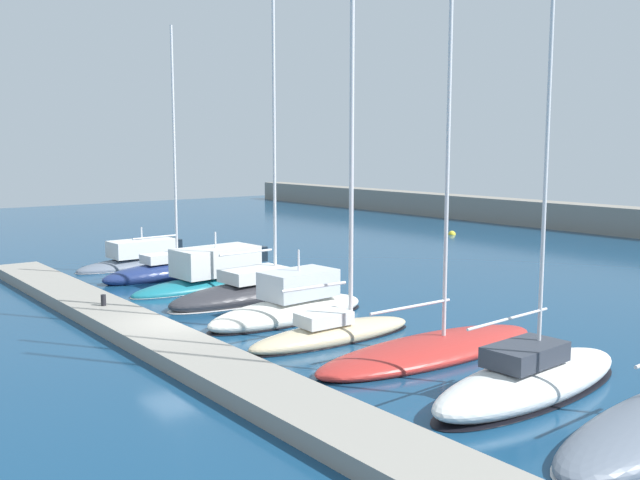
# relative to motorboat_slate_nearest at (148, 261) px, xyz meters

# --- Properties ---
(ground_plane) EXTENTS (120.00, 120.00, 0.00)m
(ground_plane) POSITION_rel_motorboat_slate_nearest_xyz_m (14.73, -5.37, -0.30)
(ground_plane) COLOR navy
(dock_pier) EXTENTS (33.96, 2.24, 0.50)m
(dock_pier) POSITION_rel_motorboat_slate_nearest_xyz_m (14.73, -6.60, -0.05)
(dock_pier) COLOR gray
(dock_pier) RESTS_ON ground_plane
(motorboat_slate_nearest) EXTENTS (2.56, 8.60, 2.67)m
(motorboat_slate_nearest) POSITION_rel_motorboat_slate_nearest_xyz_m (0.00, 0.00, 0.00)
(motorboat_slate_nearest) COLOR slate
(motorboat_slate_nearest) RESTS_ON ground_plane
(sailboat_navy_second) EXTENTS (2.54, 7.37, 13.07)m
(sailboat_navy_second) POSITION_rel_motorboat_slate_nearest_xyz_m (4.03, -0.70, 0.07)
(sailboat_navy_second) COLOR navy
(sailboat_navy_second) RESTS_ON ground_plane
(motorboat_teal_third) EXTENTS (3.14, 10.17, 3.06)m
(motorboat_teal_third) POSITION_rel_motorboat_slate_nearest_xyz_m (7.53, 0.53, 0.14)
(motorboat_teal_third) COLOR #19707F
(motorboat_teal_third) RESTS_ON ground_plane
(sailboat_charcoal_fourth) EXTENTS (3.05, 9.15, 13.89)m
(sailboat_charcoal_fourth) POSITION_rel_motorboat_slate_nearest_xyz_m (11.27, 0.20, 0.05)
(sailboat_charcoal_fourth) COLOR #2D2D33
(sailboat_charcoal_fourth) RESTS_ON ground_plane
(motorboat_ivory_fifth) EXTENTS (2.93, 7.64, 3.01)m
(motorboat_ivory_fifth) POSITION_rel_motorboat_slate_nearest_xyz_m (15.14, -0.75, 0.17)
(motorboat_ivory_fifth) COLOR silver
(motorboat_ivory_fifth) RESTS_ON ground_plane
(sailboat_sand_sixth) EXTENTS (1.78, 6.91, 12.22)m
(sailboat_sand_sixth) POSITION_rel_motorboat_slate_nearest_xyz_m (18.64, -1.46, 0.07)
(sailboat_sand_sixth) COLOR beige
(sailboat_sand_sixth) RESTS_ON ground_plane
(sailboat_red_seventh) EXTENTS (2.80, 9.33, 19.54)m
(sailboat_red_seventh) POSITION_rel_motorboat_slate_nearest_xyz_m (22.00, 0.01, -0.01)
(sailboat_red_seventh) COLOR #B72D28
(sailboat_red_seventh) RESTS_ON ground_plane
(sailboat_white_eighth) EXTENTS (2.75, 8.04, 16.36)m
(sailboat_white_eighth) POSITION_rel_motorboat_slate_nearest_xyz_m (26.22, -0.56, 0.13)
(sailboat_white_eighth) COLOR white
(sailboat_white_eighth) RESTS_ON ground_plane
(mooring_buoy_yellow) EXTENTS (0.59, 0.59, 0.59)m
(mooring_buoy_yellow) POSITION_rel_motorboat_slate_nearest_xyz_m (0.63, 24.61, -0.30)
(mooring_buoy_yellow) COLOR yellow
(mooring_buoy_yellow) RESTS_ON ground_plane
(dock_bollard) EXTENTS (0.20, 0.20, 0.44)m
(dock_bollard) POSITION_rel_motorboat_slate_nearest_xyz_m (10.60, -6.60, 0.42)
(dock_bollard) COLOR black
(dock_bollard) RESTS_ON dock_pier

